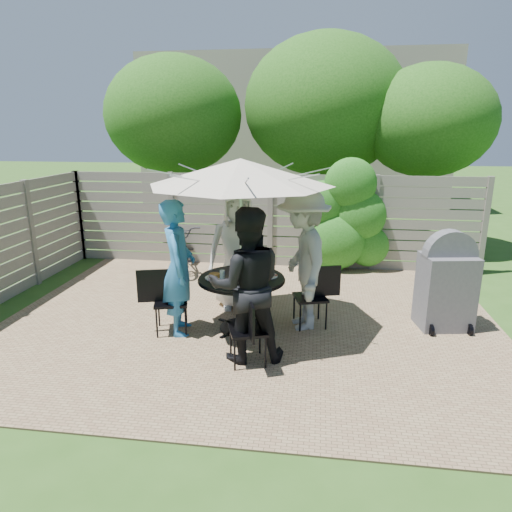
# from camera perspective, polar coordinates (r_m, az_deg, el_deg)

# --- Properties ---
(backyard_envelope) EXTENTS (60.00, 60.00, 5.00)m
(backyard_envelope) POSITION_cam_1_polar(r_m,az_deg,el_deg) (16.10, 5.03, 15.36)
(backyard_envelope) COLOR #2C5119
(backyard_envelope) RESTS_ON ground
(patio_table) EXTENTS (1.39, 1.39, 0.76)m
(patio_table) POSITION_cam_1_polar(r_m,az_deg,el_deg) (6.20, -1.80, -4.69)
(patio_table) COLOR black
(patio_table) RESTS_ON ground
(umbrella) EXTENTS (2.89, 2.89, 2.32)m
(umbrella) POSITION_cam_1_polar(r_m,az_deg,el_deg) (5.84, -1.94, 10.44)
(umbrella) COLOR silver
(umbrella) RESTS_ON ground
(chair_back) EXTENTS (0.52, 0.69, 0.90)m
(chair_back) POSITION_cam_1_polar(r_m,az_deg,el_deg) (7.19, -2.34, -3.92)
(chair_back) COLOR black
(chair_back) RESTS_ON ground
(person_back) EXTENTS (1.01, 0.78, 1.84)m
(person_back) POSITION_cam_1_polar(r_m,az_deg,el_deg) (6.87, -2.33, 0.78)
(person_back) COLOR silver
(person_back) RESTS_ON ground
(chair_left) EXTENTS (0.69, 0.53, 0.90)m
(chair_left) POSITION_cam_1_polar(r_m,az_deg,el_deg) (6.31, -10.63, -7.10)
(chair_left) COLOR black
(chair_left) RESTS_ON ground
(person_left) EXTENTS (0.58, 0.75, 1.82)m
(person_left) POSITION_cam_1_polar(r_m,az_deg,el_deg) (6.08, -9.66, -1.51)
(person_left) COLOR #266CA5
(person_left) RESTS_ON ground
(chair_front) EXTENTS (0.52, 0.66, 0.86)m
(chair_front) POSITION_cam_1_polar(r_m,az_deg,el_deg) (5.43, -1.02, -10.89)
(chair_front) COLOR black
(chair_front) RESTS_ON ground
(person_front) EXTENTS (1.04, 0.90, 1.85)m
(person_front) POSITION_cam_1_polar(r_m,az_deg,el_deg) (5.29, -1.19, -3.75)
(person_front) COLOR black
(person_front) RESTS_ON ground
(chair_right) EXTENTS (0.67, 0.52, 0.87)m
(chair_right) POSITION_cam_1_polar(r_m,az_deg,el_deg) (6.43, 6.88, -6.55)
(chair_right) COLOR black
(chair_right) RESTS_ON ground
(person_right) EXTENTS (1.00, 1.39, 1.95)m
(person_right) POSITION_cam_1_polar(r_m,az_deg,el_deg) (6.17, 5.87, -0.51)
(person_right) COLOR #9C9D98
(person_right) RESTS_ON ground
(plate_back) EXTENTS (0.26, 0.26, 0.06)m
(plate_back) POSITION_cam_1_polar(r_m,az_deg,el_deg) (6.46, -2.05, -1.47)
(plate_back) COLOR white
(plate_back) RESTS_ON patio_table
(plate_left) EXTENTS (0.26, 0.26, 0.06)m
(plate_left) POSITION_cam_1_polar(r_m,az_deg,el_deg) (6.11, -5.20, -2.56)
(plate_left) COLOR white
(plate_left) RESTS_ON patio_table
(plate_front) EXTENTS (0.26, 0.26, 0.06)m
(plate_front) POSITION_cam_1_polar(r_m,az_deg,el_deg) (5.78, -1.57, -3.57)
(plate_front) COLOR white
(plate_front) RESTS_ON patio_table
(plate_right) EXTENTS (0.26, 0.26, 0.06)m
(plate_right) POSITION_cam_1_polar(r_m,az_deg,el_deg) (6.15, 1.53, -2.36)
(plate_right) COLOR white
(plate_right) RESTS_ON patio_table
(plate_extra) EXTENTS (0.24, 0.24, 0.06)m
(plate_extra) POSITION_cam_1_polar(r_m,az_deg,el_deg) (5.85, 0.15, -3.32)
(plate_extra) COLOR white
(plate_extra) RESTS_ON patio_table
(glass_back) EXTENTS (0.07, 0.07, 0.14)m
(glass_back) POSITION_cam_1_polar(r_m,az_deg,el_deg) (6.35, -2.94, -1.38)
(glass_back) COLOR silver
(glass_back) RESTS_ON patio_table
(glass_left) EXTENTS (0.07, 0.07, 0.14)m
(glass_left) POSITION_cam_1_polar(r_m,az_deg,el_deg) (5.99, -4.23, -2.44)
(glass_left) COLOR silver
(glass_left) RESTS_ON patio_table
(glass_front) EXTENTS (0.07, 0.07, 0.14)m
(glass_front) POSITION_cam_1_polar(r_m,az_deg,el_deg) (5.87, -0.62, -2.80)
(glass_front) COLOR silver
(glass_front) RESTS_ON patio_table
(glass_right) EXTENTS (0.07, 0.07, 0.14)m
(glass_right) POSITION_cam_1_polar(r_m,az_deg,el_deg) (6.23, 0.49, -1.69)
(glass_right) COLOR silver
(glass_right) RESTS_ON patio_table
(syrup_jug) EXTENTS (0.09, 0.09, 0.16)m
(syrup_jug) POSITION_cam_1_polar(r_m,az_deg,el_deg) (6.14, -2.42, -1.85)
(syrup_jug) COLOR #59280C
(syrup_jug) RESTS_ON patio_table
(coffee_cup) EXTENTS (0.08, 0.08, 0.12)m
(coffee_cup) POSITION_cam_1_polar(r_m,az_deg,el_deg) (6.32, -1.06, -1.51)
(coffee_cup) COLOR #C6B293
(coffee_cup) RESTS_ON patio_table
(bicycle) EXTENTS (1.13, 1.88, 0.93)m
(bicycle) POSITION_cam_1_polar(r_m,az_deg,el_deg) (9.05, -9.02, 1.31)
(bicycle) COLOR #333338
(bicycle) RESTS_ON ground
(bbq_grill) EXTENTS (0.76, 0.63, 1.39)m
(bbq_grill) POSITION_cam_1_polar(r_m,az_deg,el_deg) (6.73, 22.68, -3.32)
(bbq_grill) COLOR #57565B
(bbq_grill) RESTS_ON ground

